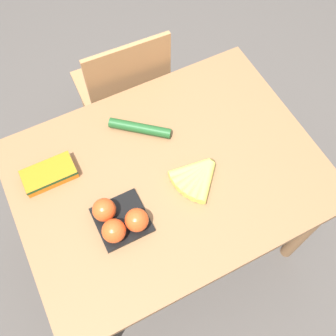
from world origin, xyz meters
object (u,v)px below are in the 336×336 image
at_px(chair, 125,93).
at_px(banana_bunch, 197,176).
at_px(cucumber_near, 140,128).
at_px(tomato_pack, 119,220).
at_px(carrot_bag, 49,174).

bearing_deg(chair, banana_bunch, 93.48).
bearing_deg(chair, cucumber_near, 80.34).
height_order(chair, tomato_pack, chair).
bearing_deg(banana_bunch, carrot_bag, 152.23).
relative_size(banana_bunch, carrot_bag, 0.95).
height_order(banana_bunch, carrot_bag, carrot_bag).
relative_size(tomato_pack, carrot_bag, 0.92).
xyz_separation_m(tomato_pack, cucumber_near, (0.23, 0.33, -0.02)).
bearing_deg(cucumber_near, chair, 78.27).
relative_size(carrot_bag, cucumber_near, 0.90).
relative_size(banana_bunch, tomato_pack, 1.02).
height_order(banana_bunch, tomato_pack, tomato_pack).
bearing_deg(tomato_pack, banana_bunch, 6.20).
relative_size(chair, banana_bunch, 4.96).
bearing_deg(cucumber_near, tomato_pack, -125.27).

